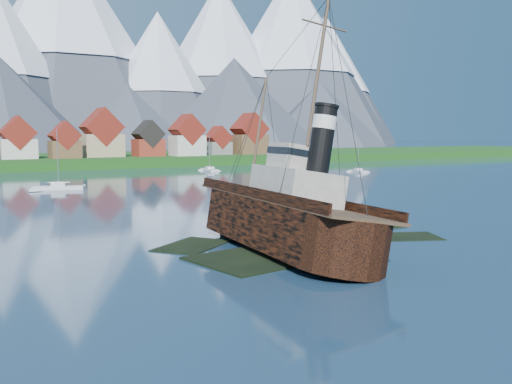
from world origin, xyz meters
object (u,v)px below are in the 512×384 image
tugboat_wreck (270,215)px  sailboat_e (210,170)px  sailboat_d (358,172)px  sailboat_c (59,188)px

tugboat_wreck → sailboat_e: bearing=72.9°
tugboat_wreck → sailboat_d: tugboat_wreck is taller
sailboat_c → sailboat_e: (51.48, 35.38, -0.04)m
sailboat_c → sailboat_d: sailboat_c is taller
sailboat_c → tugboat_wreck: bearing=-154.5°
tugboat_wreck → sailboat_c: bearing=100.7°
sailboat_c → sailboat_e: 62.46m
tugboat_wreck → sailboat_e: size_ratio=2.83×
tugboat_wreck → sailboat_d: 112.53m
sailboat_c → sailboat_d: (85.71, 8.03, -0.05)m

